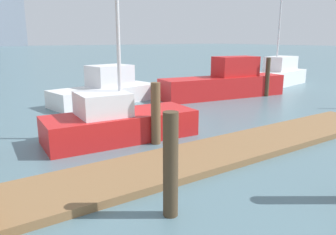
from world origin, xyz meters
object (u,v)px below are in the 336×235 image
Objects in this scene: moored_boat_1 at (277,75)px; moored_boat_2 at (107,90)px; moored_boat_5 at (226,83)px; moored_boat_4 at (118,120)px.

moored_boat_2 is (-12.43, 0.75, -0.09)m from moored_boat_1.
moored_boat_2 is 6.60m from moored_boat_5.
moored_boat_4 reaches higher than moored_boat_5.
moored_boat_5 is at bearing 24.63° from moored_boat_4.
moored_boat_5 reaches higher than moored_boat_2.
moored_boat_1 is at bearing -3.47° from moored_boat_2.
moored_boat_1 reaches higher than moored_boat_2.
moored_boat_4 reaches higher than moored_boat_2.
moored_boat_2 is 0.59× the size of moored_boat_4.
moored_boat_2 is at bearing 69.16° from moored_boat_4.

